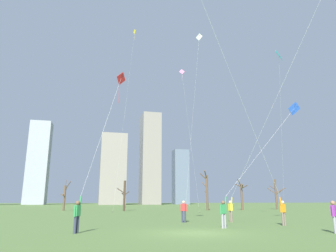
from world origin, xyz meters
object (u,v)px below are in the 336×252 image
bare_tree_rightmost (124,195)px  bare_tree_center (242,194)px  kite_flyer_midfield_left_blue (237,193)px  bare_tree_leftmost (207,190)px  distant_kite_drifting_right_teal (279,65)px  distant_kite_high_overhead_pink (184,88)px  kite_flyer_far_back_green (253,158)px  distant_kite_low_near_trees_white (197,58)px  bare_tree_far_right_edge (65,196)px  bystander_far_off_by_trees (334,215)px  bystander_strolling_midfield (184,210)px  distant_kite_drifting_left_yellow (131,62)px  bare_tree_right_of_center (276,194)px  kite_flyer_foreground_left_orange (263,160)px  kite_flyer_midfield_right_red (86,188)px

bare_tree_rightmost → bare_tree_center: bearing=2.0°
kite_flyer_midfield_left_blue → bare_tree_leftmost: kite_flyer_midfield_left_blue is taller
kite_flyer_midfield_left_blue → distant_kite_drifting_right_teal: (8.52, 6.56, 12.73)m
kite_flyer_midfield_left_blue → distant_kite_high_overhead_pink: size_ratio=0.45×
distant_kite_high_overhead_pink → bare_tree_center: (13.37, 9.97, -15.13)m
bare_tree_leftmost → kite_flyer_far_back_green: bearing=-104.1°
distant_kite_low_near_trees_white → bare_tree_far_right_edge: (-15.97, 22.37, -15.99)m
bystander_far_off_by_trees → bare_tree_leftmost: size_ratio=0.24×
bystander_strolling_midfield → bare_tree_center: 33.47m
bystander_far_off_by_trees → bare_tree_leftmost: bearing=79.4°
bystander_strolling_midfield → distant_kite_drifting_left_yellow: bearing=96.6°
distant_kite_low_near_trees_white → bare_tree_right_of_center: size_ratio=3.89×
distant_kite_high_overhead_pink → distant_kite_drifting_left_yellow: size_ratio=0.76×
bystander_far_off_by_trees → bystander_strolling_midfield: (-5.27, 9.47, 0.00)m
kite_flyer_foreground_left_orange → distant_kite_drifting_left_yellow: (-5.93, 25.82, 18.15)m
bare_tree_center → bare_tree_right_of_center: bearing=13.7°
distant_kite_drifting_right_teal → bare_tree_center: 29.84m
kite_flyer_foreground_left_orange → bare_tree_right_of_center: kite_flyer_foreground_left_orange is taller
bare_tree_leftmost → bare_tree_far_right_edge: 23.94m
kite_flyer_midfield_right_red → bystander_far_off_by_trees: kite_flyer_midfield_right_red is taller
distant_kite_low_near_trees_white → bare_tree_center: size_ratio=3.94×
bystander_far_off_by_trees → distant_kite_high_overhead_pink: 32.00m
bystander_far_off_by_trees → kite_flyer_midfield_left_blue: bearing=124.9°
kite_flyer_midfield_right_red → kite_flyer_midfield_left_blue: kite_flyer_midfield_right_red is taller
bare_tree_rightmost → bare_tree_leftmost: bearing=2.5°
kite_flyer_foreground_left_orange → bystander_strolling_midfield: 7.60m
bystander_far_off_by_trees → distant_kite_drifting_right_teal: 18.60m
kite_flyer_far_back_green → bare_tree_far_right_edge: (-15.98, 34.02, -2.33)m
distant_kite_low_near_trees_white → bare_tree_right_of_center: 34.24m
distant_kite_low_near_trees_white → bare_tree_right_of_center: distant_kite_low_near_trees_white is taller
kite_flyer_foreground_left_orange → bare_tree_center: 36.80m
distant_kite_low_near_trees_white → bare_tree_right_of_center: (22.37, 20.83, -15.44)m
distant_kite_drifting_left_yellow → kite_flyer_midfield_left_blue: bearing=-79.9°
kite_flyer_far_back_green → bare_tree_rightmost: kite_flyer_far_back_green is taller
bystander_strolling_midfield → distant_kite_drifting_right_teal: 17.61m
kite_flyer_foreground_left_orange → distant_kite_drifting_left_yellow: bearing=102.9°
bare_tree_leftmost → bare_tree_right_of_center: 14.85m
distant_kite_low_near_trees_white → kite_flyer_foreground_left_orange: bearing=-93.6°
bystander_strolling_midfield → distant_kite_low_near_trees_white: bearing=62.8°
bare_tree_center → bare_tree_far_right_edge: bare_tree_center is taller
distant_kite_drifting_left_yellow → bystander_far_off_by_trees: bearing=-75.5°
kite_flyer_midfield_left_blue → bare_tree_right_of_center: (24.79, 34.56, 0.78)m
bare_tree_far_right_edge → bystander_strolling_midfield: bearing=-69.8°
kite_flyer_far_back_green → bare_tree_far_right_edge: 37.66m
distant_kite_drifting_right_teal → bare_tree_leftmost: distant_kite_drifting_right_teal is taller
bystander_strolling_midfield → kite_flyer_midfield_left_blue: bearing=-66.8°
bystander_far_off_by_trees → bare_tree_rightmost: bearing=101.3°
kite_flyer_far_back_green → bare_tree_far_right_edge: size_ratio=3.18×
bare_tree_right_of_center → bystander_strolling_midfield: bearing=-132.2°
kite_flyer_midfield_left_blue → bystander_strolling_midfield: 5.50m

